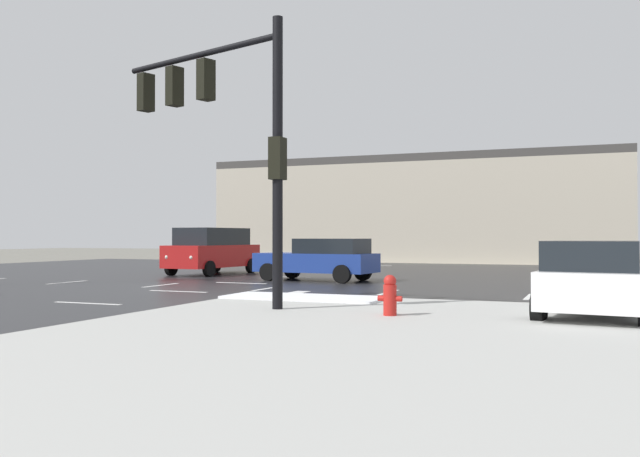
{
  "coord_description": "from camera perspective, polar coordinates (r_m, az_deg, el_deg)",
  "views": [
    {
      "loc": [
        11.72,
        -19.81,
        1.68
      ],
      "look_at": [
        0.08,
        9.36,
        2.04
      ],
      "focal_mm": 38.88,
      "sensor_mm": 36.0,
      "label": 1
    }
  ],
  "objects": [
    {
      "name": "fire_hydrant",
      "position": [
        13.62,
        5.78,
        -5.48
      ],
      "size": [
        0.48,
        0.26,
        0.79
      ],
      "color": "red",
      "rests_on": "sidewalk_corner"
    },
    {
      "name": "road_asphalt",
      "position": [
        23.08,
        -8.86,
        -4.8
      ],
      "size": [
        44.0,
        44.0,
        0.02
      ],
      "primitive_type": "cube",
      "color": "#232326",
      "rests_on": "ground_plane"
    },
    {
      "name": "traffic_signal_mast",
      "position": [
        16.12,
        -7.86,
        9.12
      ],
      "size": [
        4.99,
        1.75,
        6.23
      ],
      "rotation": [
        0.0,
        0.0,
        2.84
      ],
      "color": "black",
      "rests_on": "sidewalk_corner"
    },
    {
      "name": "strip_building_background",
      "position": [
        47.92,
        8.06,
        1.48
      ],
      "size": [
        27.03,
        8.0,
        6.92
      ],
      "color": "#BCB29E",
      "rests_on": "ground_plane"
    },
    {
      "name": "lane_markings",
      "position": [
        21.28,
        -7.95,
        -5.12
      ],
      "size": [
        36.15,
        36.15,
        0.01
      ],
      "color": "silver",
      "rests_on": "road_asphalt"
    },
    {
      "name": "ground_plane",
      "position": [
        23.08,
        -8.86,
        -4.82
      ],
      "size": [
        120.0,
        120.0,
        0.0
      ],
      "primitive_type": "plane",
      "color": "slate"
    },
    {
      "name": "sedan_white",
      "position": [
        14.72,
        22.0,
        -3.84
      ],
      "size": [
        2.43,
        4.68,
        1.58
      ],
      "rotation": [
        0.0,
        0.0,
        1.46
      ],
      "color": "white",
      "rests_on": "road_asphalt"
    },
    {
      "name": "snow_strip_curbside",
      "position": [
        17.24,
        -1.27,
        -5.69
      ],
      "size": [
        4.0,
        1.6,
        0.06
      ],
      "primitive_type": "cube",
      "color": "white",
      "rests_on": "sidewalk_corner"
    },
    {
      "name": "sedan_blue",
      "position": [
        25.86,
        0.0,
        -2.49
      ],
      "size": [
        4.67,
        2.39,
        1.58
      ],
      "rotation": [
        0.0,
        0.0,
        3.04
      ],
      "color": "navy",
      "rests_on": "road_asphalt"
    },
    {
      "name": "suv_red",
      "position": [
        30.79,
        -8.84,
        -1.74
      ],
      "size": [
        2.46,
        4.95,
        2.03
      ],
      "rotation": [
        0.0,
        0.0,
        -1.65
      ],
      "color": "#B21919",
      "rests_on": "road_asphalt"
    },
    {
      "name": "sidewalk_corner",
      "position": [
        7.98,
        23.88,
        -12.27
      ],
      "size": [
        18.0,
        18.0,
        0.14
      ],
      "primitive_type": "cube",
      "color": "#B2B2AD",
      "rests_on": "ground_plane"
    }
  ]
}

